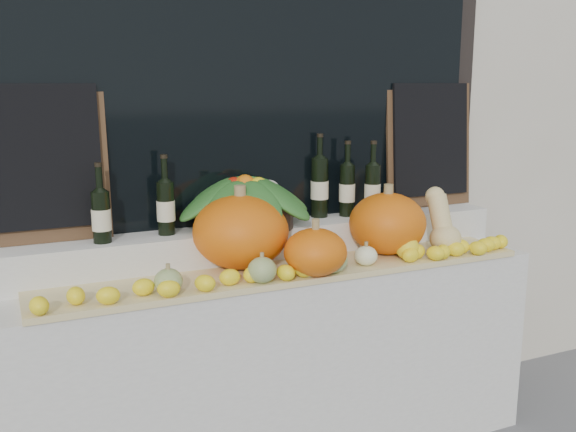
{
  "coord_description": "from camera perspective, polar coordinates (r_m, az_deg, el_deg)",
  "views": [
    {
      "loc": [
        -1.08,
        -0.92,
        1.66
      ],
      "look_at": [
        0.0,
        1.45,
        1.12
      ],
      "focal_mm": 40.0,
      "sensor_mm": 36.0,
      "label": 1
    }
  ],
  "objects": [
    {
      "name": "pumpkin_right",
      "position": [
        2.91,
        8.83,
        -0.65
      ],
      "size": [
        0.36,
        0.36,
        0.28
      ],
      "primitive_type": "ellipsoid",
      "rotation": [
        0.0,
        0.0,
        -0.06
      ],
      "color": "orange",
      "rests_on": "straw_bedding"
    },
    {
      "name": "produce_bowl",
      "position": [
        2.8,
        -3.81,
        1.34
      ],
      "size": [
        0.64,
        0.64,
        0.24
      ],
      "color": "black",
      "rests_on": "rear_tier"
    },
    {
      "name": "wine_bottle_near_right",
      "position": [
        3.05,
        5.27,
        2.37
      ],
      "size": [
        0.08,
        0.08,
        0.36
      ],
      "color": "black",
      "rests_on": "rear_tier"
    },
    {
      "name": "chalkboard_right",
      "position": [
        3.34,
        12.49,
        6.37
      ],
      "size": [
        0.5,
        0.08,
        0.62
      ],
      "rotation": [
        -0.08,
        0.0,
        0.0
      ],
      "color": "#4C331E",
      "rests_on": "rear_tier"
    },
    {
      "name": "display_sill",
      "position": [
        2.94,
        -0.62,
        -12.82
      ],
      "size": [
        2.3,
        0.55,
        0.88
      ],
      "primitive_type": "cube",
      "color": "silver",
      "rests_on": "ground"
    },
    {
      "name": "chalkboard_left",
      "position": [
        2.68,
        -21.0,
        4.59
      ],
      "size": [
        0.5,
        0.08,
        0.62
      ],
      "rotation": [
        -0.08,
        0.0,
        0.0
      ],
      "color": "#4C331E",
      "rests_on": "rear_tier"
    },
    {
      "name": "rear_tier",
      "position": [
        2.9,
        -1.85,
        -2.27
      ],
      "size": [
        2.3,
        0.25,
        0.16
      ],
      "primitive_type": "cube",
      "color": "silver",
      "rests_on": "display_sill"
    },
    {
      "name": "wine_bottle_near_left",
      "position": [
        2.71,
        -10.81,
        0.79
      ],
      "size": [
        0.08,
        0.08,
        0.33
      ],
      "color": "black",
      "rests_on": "rear_tier"
    },
    {
      "name": "pumpkin_center",
      "position": [
        2.56,
        2.45,
        -3.22
      ],
      "size": [
        0.29,
        0.29,
        0.19
      ],
      "primitive_type": "ellipsoid",
      "rotation": [
        0.0,
        0.0,
        0.17
      ],
      "color": "orange",
      "rests_on": "straw_bedding"
    },
    {
      "name": "wine_bottle_far_right",
      "position": [
        3.06,
        7.51,
        2.35
      ],
      "size": [
        0.08,
        0.08,
        0.36
      ],
      "color": "black",
      "rests_on": "rear_tier"
    },
    {
      "name": "wine_bottle_far_left",
      "position": [
        2.63,
        -16.27,
        0.01
      ],
      "size": [
        0.08,
        0.08,
        0.32
      ],
      "color": "black",
      "rests_on": "rear_tier"
    },
    {
      "name": "pumpkin_left",
      "position": [
        2.66,
        -4.23,
        -1.39
      ],
      "size": [
        0.52,
        0.52,
        0.31
      ],
      "primitive_type": "ellipsoid",
      "rotation": [
        0.0,
        0.0,
        0.36
      ],
      "color": "orange",
      "rests_on": "straw_bedding"
    },
    {
      "name": "wine_bottle_tall",
      "position": [
        3.01,
        2.82,
        2.61
      ],
      "size": [
        0.08,
        0.08,
        0.39
      ],
      "color": "black",
      "rests_on": "rear_tier"
    },
    {
      "name": "straw_bedding",
      "position": [
        2.67,
        0.45,
        -4.98
      ],
      "size": [
        2.1,
        0.32,
        0.02
      ],
      "primitive_type": "cube",
      "color": "tan",
      "rests_on": "display_sill"
    },
    {
      "name": "decorative_gourds",
      "position": [
        2.57,
        1.94,
        -4.17
      ],
      "size": [
        1.17,
        0.16,
        0.14
      ],
      "color": "#396B20",
      "rests_on": "straw_bedding"
    },
    {
      "name": "butternut_squash",
      "position": [
        3.0,
        13.55,
        -0.77
      ],
      "size": [
        0.14,
        0.21,
        0.29
      ],
      "color": "#E3CA85",
      "rests_on": "straw_bedding"
    },
    {
      "name": "lemon_heap",
      "position": [
        2.56,
        1.49,
        -4.68
      ],
      "size": [
        2.2,
        0.16,
        0.06
      ],
      "primitive_type": null,
      "color": "yellow",
      "rests_on": "straw_bedding"
    }
  ]
}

